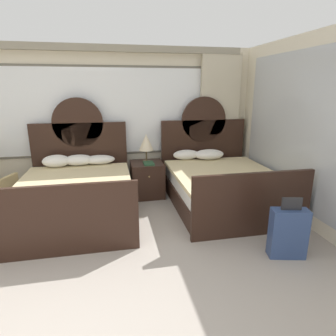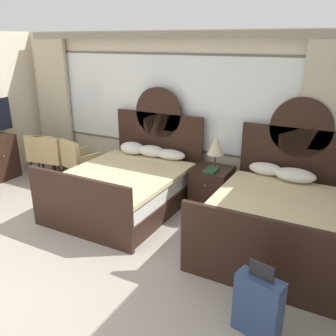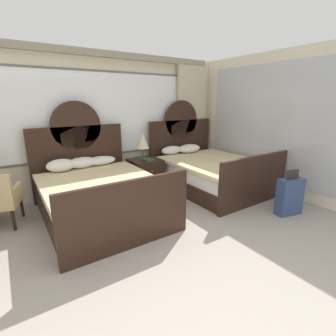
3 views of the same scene
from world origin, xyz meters
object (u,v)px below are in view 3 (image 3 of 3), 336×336
(nightstand_between_beds, at_px, (145,174))
(book_on_nightstand, at_px, (148,160))
(bed_near_window, at_px, (99,193))
(suitcase_on_floor, at_px, (290,196))
(bed_near_mirror, at_px, (209,171))
(table_lamp_on_nightstand, at_px, (143,141))

(nightstand_between_beds, height_order, book_on_nightstand, book_on_nightstand)
(bed_near_window, height_order, suitcase_on_floor, bed_near_window)
(bed_near_mirror, height_order, nightstand_between_beds, bed_near_mirror)
(bed_near_window, height_order, nightstand_between_beds, bed_near_window)
(bed_near_mirror, xyz_separation_m, suitcase_on_floor, (0.18, -1.68, -0.05))
(bed_near_window, height_order, book_on_nightstand, bed_near_window)
(book_on_nightstand, bearing_deg, bed_near_window, -156.83)
(bed_near_window, distance_m, bed_near_mirror, 2.37)
(bed_near_window, relative_size, bed_near_mirror, 1.00)
(bed_near_window, relative_size, book_on_nightstand, 8.53)
(table_lamp_on_nightstand, relative_size, book_on_nightstand, 1.99)
(bed_near_mirror, distance_m, nightstand_between_beds, 1.35)
(book_on_nightstand, xyz_separation_m, suitcase_on_floor, (1.35, -2.21, -0.35))
(nightstand_between_beds, relative_size, suitcase_on_floor, 0.85)
(bed_near_window, relative_size, suitcase_on_floor, 2.95)
(book_on_nightstand, bearing_deg, suitcase_on_floor, -58.63)
(bed_near_window, bearing_deg, bed_near_mirror, -0.24)
(bed_near_mirror, height_order, suitcase_on_floor, bed_near_mirror)
(bed_near_window, xyz_separation_m, suitcase_on_floor, (2.56, -1.69, -0.06))
(bed_near_window, distance_m, table_lamp_on_nightstand, 1.52)
(suitcase_on_floor, bearing_deg, table_lamp_on_nightstand, 119.54)
(bed_near_window, bearing_deg, table_lamp_on_nightstand, 30.71)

